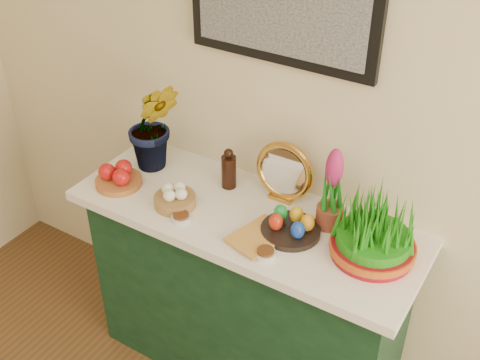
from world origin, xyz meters
name	(u,v)px	position (x,y,z in m)	size (l,w,h in m)	color
sideboard	(246,297)	(-0.36, 2.00, 0.42)	(1.30, 0.45, 0.85)	#163D21
tablecloth	(247,216)	(-0.36, 2.00, 0.87)	(1.40, 0.55, 0.04)	white
hyacinth_green	(152,111)	(-0.86, 2.08, 1.16)	(0.27, 0.23, 0.53)	#1C7F1B
apple_bowl	(118,176)	(-0.90, 1.89, 0.93)	(0.25, 0.25, 0.10)	#A8612D
garlic_basket	(175,197)	(-0.62, 1.89, 0.93)	(0.20, 0.20, 0.09)	#A47742
vinegar_cruet	(229,170)	(-0.51, 2.12, 0.97)	(0.06, 0.06, 0.18)	black
mirror	(284,172)	(-0.28, 2.17, 1.01)	(0.25, 0.07, 0.25)	#C28D37
book	(244,226)	(-0.31, 1.91, 0.90)	(0.14, 0.21, 0.03)	gold
spice_dish_left	(181,217)	(-0.54, 1.83, 0.90)	(0.08, 0.08, 0.03)	silver
spice_dish_right	(265,253)	(-0.17, 1.82, 0.90)	(0.08, 0.08, 0.03)	silver
egg_plate	(291,226)	(-0.15, 1.98, 0.92)	(0.26, 0.26, 0.09)	black
hyacinth_pink	(332,192)	(-0.05, 2.10, 1.04)	(0.10, 0.10, 0.34)	brown
wheatgrass_sabzeh	(375,231)	(0.15, 2.02, 1.00)	(0.30, 0.30, 0.25)	maroon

